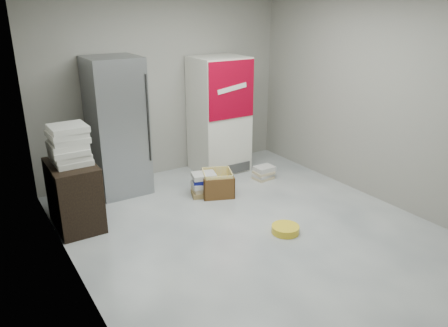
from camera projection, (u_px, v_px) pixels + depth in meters
ground at (260, 235)px, 5.10m from camera, size 5.00×5.00×0.00m
room_shell at (265, 81)px, 4.48m from camera, size 4.04×5.04×2.82m
steel_fridge at (117, 127)px, 6.01m from camera, size 0.70×0.72×1.90m
coke_cooler at (219, 115)px, 6.85m from camera, size 0.80×0.73×1.80m
wood_shelf at (74, 195)px, 5.21m from camera, size 0.50×0.80×0.80m
supply_box_stack at (69, 145)px, 5.00m from camera, size 0.43×0.44×0.45m
phonebook_stack_main at (204, 184)px, 6.12m from camera, size 0.42×0.37×0.33m
phonebook_stack_side at (264, 173)px, 6.71m from camera, size 0.32×0.26×0.20m
cardboard_box at (217, 185)px, 6.16m from camera, size 0.56×0.56×0.35m
bucket_lid at (285, 229)px, 5.15m from camera, size 0.42×0.42×0.09m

